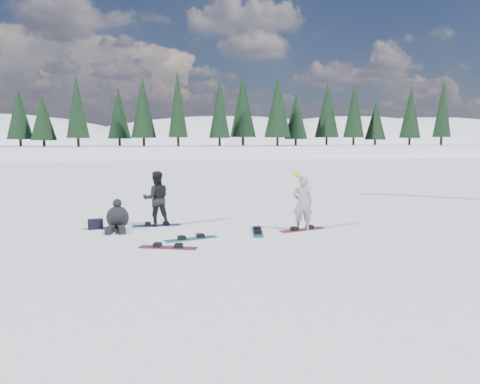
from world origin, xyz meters
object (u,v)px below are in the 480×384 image
gear_bag (95,224)px  snowboard_loose_a (257,232)px  seated_rider (117,218)px  snowboarder_woman (303,203)px  snowboard_loose_b (168,248)px  snowboarder_man (156,199)px  snowboard_loose_c (191,239)px

gear_bag → snowboard_loose_a: 5.03m
seated_rider → gear_bag: bearing=155.8°
snowboarder_woman → snowboard_loose_b: 4.47m
seated_rider → snowboarder_woman: bearing=-12.3°
snowboarder_man → snowboard_loose_b: snowboarder_man is taller
snowboarder_man → snowboard_loose_a: snowboarder_man is taller
snowboard_loose_c → snowboard_loose_a: 2.09m
seated_rider → snowboard_loose_b: (1.56, -2.60, -0.35)m
gear_bag → snowboard_loose_a: gear_bag is taller
snowboard_loose_c → snowboard_loose_a: size_ratio=1.00×
gear_bag → snowboard_loose_a: (4.87, -1.27, -0.14)m
snowboarder_man → snowboard_loose_b: (0.39, -3.09, -0.86)m
snowboard_loose_b → gear_bag: bearing=144.5°
snowboarder_woman → snowboarder_man: (-4.42, 1.33, 0.04)m
snowboarder_man → snowboard_loose_b: bearing=87.9°
snowboarder_woman → seated_rider: bearing=0.5°
snowboarder_woman → snowboard_loose_c: snowboarder_woman is taller
snowboard_loose_c → snowboarder_woman: bearing=-6.4°
snowboard_loose_b → snowboard_loose_a: same height
snowboard_loose_a → seated_rider: bearing=83.8°
snowboarder_man → snowboard_loose_a: bearing=144.1°
seated_rider → gear_bag: 0.78m
snowboarder_woman → snowboarder_man: size_ratio=1.02×
snowboard_loose_c → snowboard_loose_a: bearing=-1.9°
snowboard_loose_c → snowboard_loose_a: same height
snowboarder_man → snowboard_loose_c: size_ratio=1.17×
snowboard_loose_c → snowboard_loose_a: (1.99, 0.64, 0.00)m
gear_bag → snowboard_loose_a: bearing=-14.6°
snowboard_loose_a → snowboarder_woman: bearing=-75.7°
gear_bag → snowboard_loose_b: gear_bag is taller
snowboard_loose_b → snowboard_loose_c: bearing=73.1°
snowboard_loose_c → snowboard_loose_b: 1.14m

